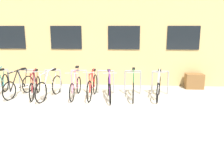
# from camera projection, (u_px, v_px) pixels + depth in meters

# --- Properties ---
(ground_plane) EXTENTS (42.00, 42.00, 0.00)m
(ground_plane) POSITION_uv_depth(u_px,v_px,m) (82.00, 111.00, 6.98)
(ground_plane) COLOR #B2ADA0
(storefront_building) EXTENTS (28.00, 5.83, 5.87)m
(storefront_building) POSITION_uv_depth(u_px,v_px,m) (102.00, 17.00, 12.30)
(storefront_building) COLOR tan
(storefront_building) RESTS_ON ground
(bike_rack) EXTENTS (6.63, 0.05, 0.89)m
(bike_rack) POSITION_uv_depth(u_px,v_px,m) (79.00, 79.00, 8.75)
(bike_rack) COLOR gray
(bike_rack) RESTS_ON ground
(bicycle_white) EXTENTS (0.50, 1.72, 1.03)m
(bicycle_white) POSITION_uv_depth(u_px,v_px,m) (159.00, 87.00, 8.17)
(bicycle_white) COLOR black
(bicycle_white) RESTS_ON ground
(bicycle_purple) EXTENTS (0.44, 1.75, 1.04)m
(bicycle_purple) POSITION_uv_depth(u_px,v_px,m) (109.00, 88.00, 8.06)
(bicycle_purple) COLOR black
(bicycle_purple) RESTS_ON ground
(bicycle_teal) EXTENTS (0.44, 1.70, 1.06)m
(bicycle_teal) POSITION_uv_depth(u_px,v_px,m) (0.00, 85.00, 8.51)
(bicycle_teal) COLOR black
(bicycle_teal) RESTS_ON ground
(bicycle_red) EXTENTS (0.44, 1.74, 1.01)m
(bicycle_red) POSITION_uv_depth(u_px,v_px,m) (92.00, 86.00, 8.25)
(bicycle_red) COLOR black
(bicycle_red) RESTS_ON ground
(bicycle_green) EXTENTS (0.44, 1.68, 1.04)m
(bicycle_green) POSITION_uv_depth(u_px,v_px,m) (133.00, 87.00, 8.16)
(bicycle_green) COLOR black
(bicycle_green) RESTS_ON ground
(bicycle_maroon) EXTENTS (0.46, 1.70, 1.02)m
(bicycle_maroon) POSITION_uv_depth(u_px,v_px,m) (35.00, 86.00, 8.36)
(bicycle_maroon) COLOR black
(bicycle_maroon) RESTS_ON ground
(bicycle_pink) EXTENTS (0.44, 1.69, 1.08)m
(bicycle_pink) POSITION_uv_depth(u_px,v_px,m) (76.00, 87.00, 8.30)
(bicycle_pink) COLOR black
(bicycle_pink) RESTS_ON ground
(bicycle_silver) EXTENTS (0.52, 1.76, 1.06)m
(bicycle_silver) POSITION_uv_depth(u_px,v_px,m) (49.00, 87.00, 8.17)
(bicycle_silver) COLOR black
(bicycle_silver) RESTS_ON ground
(bicycle_black) EXTENTS (0.55, 1.62, 1.02)m
(bicycle_black) POSITION_uv_depth(u_px,v_px,m) (19.00, 86.00, 8.41)
(bicycle_black) COLOR black
(bicycle_black) RESTS_ON ground
(planter_box) EXTENTS (0.70, 0.44, 0.60)m
(planter_box) POSITION_uv_depth(u_px,v_px,m) (194.00, 81.00, 9.46)
(planter_box) COLOR brown
(planter_box) RESTS_ON ground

